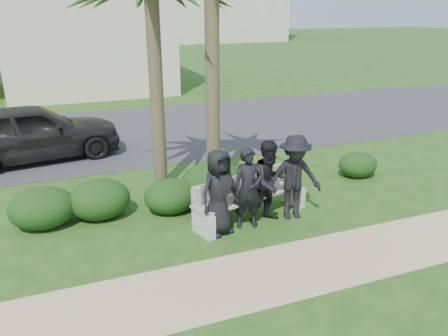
{
  "coord_description": "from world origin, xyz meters",
  "views": [
    {
      "loc": [
        -2.93,
        -7.32,
        4.17
      ],
      "look_at": [
        0.3,
        1.0,
        0.9
      ],
      "focal_mm": 35.0,
      "sensor_mm": 36.0,
      "label": 1
    }
  ],
  "objects": [
    {
      "name": "stucco_bldg_right",
      "position": [
        -1.0,
        18.0,
        3.66
      ],
      "size": [
        8.4,
        8.4,
        7.3
      ],
      "color": "beige",
      "rests_on": "ground"
    },
    {
      "name": "hedge_b",
      "position": [
        -2.35,
        1.43,
        0.43
      ],
      "size": [
        1.31,
        1.08,
        0.85
      ],
      "primitive_type": "ellipsoid",
      "color": "black",
      "rests_on": "ground"
    },
    {
      "name": "hedge_a",
      "position": [
        -3.46,
        1.41,
        0.43
      ],
      "size": [
        1.31,
        1.08,
        0.85
      ],
      "primitive_type": "ellipsoid",
      "color": "black",
      "rests_on": "ground"
    },
    {
      "name": "ground",
      "position": [
        0.0,
        0.0,
        0.0
      ],
      "size": [
        160.0,
        160.0,
        0.0
      ],
      "primitive_type": "plane",
      "color": "#214313",
      "rests_on": "ground"
    },
    {
      "name": "asphalt_street",
      "position": [
        0.0,
        8.0,
        0.0
      ],
      "size": [
        160.0,
        8.0,
        0.01
      ],
      "primitive_type": "cube",
      "color": "#2D2D30",
      "rests_on": "ground"
    },
    {
      "name": "man_c",
      "position": [
        0.89,
        -0.03,
        0.87
      ],
      "size": [
        0.97,
        0.83,
        1.74
      ],
      "primitive_type": "imported",
      "rotation": [
        0.0,
        0.0,
        0.22
      ],
      "color": "black",
      "rests_on": "ground"
    },
    {
      "name": "park_bench",
      "position": [
        0.62,
        0.24,
        0.41
      ],
      "size": [
        2.74,
        1.23,
        0.91
      ],
      "rotation": [
        0.0,
        0.0,
        0.26
      ],
      "color": "#A49C89",
      "rests_on": "ground"
    },
    {
      "name": "car_a",
      "position": [
        -3.69,
        5.97,
        0.83
      ],
      "size": [
        5.11,
        2.65,
        1.66
      ],
      "primitive_type": "imported",
      "rotation": [
        0.0,
        0.0,
        1.72
      ],
      "color": "black",
      "rests_on": "ground"
    },
    {
      "name": "man_b",
      "position": [
        0.39,
        -0.1,
        0.83
      ],
      "size": [
        0.67,
        0.51,
        1.66
      ],
      "primitive_type": "imported",
      "rotation": [
        0.0,
        0.0,
        -0.2
      ],
      "color": "black",
      "rests_on": "ground"
    },
    {
      "name": "hedge_c",
      "position": [
        -0.87,
        1.15,
        0.38
      ],
      "size": [
        1.16,
        0.96,
        0.76
      ],
      "primitive_type": "ellipsoid",
      "color": "black",
      "rests_on": "ground"
    },
    {
      "name": "hedge_d",
      "position": [
        0.13,
        1.3,
        0.48
      ],
      "size": [
        1.48,
        1.22,
        0.97
      ],
      "primitive_type": "ellipsoid",
      "color": "black",
      "rests_on": "ground"
    },
    {
      "name": "man_d",
      "position": [
        1.44,
        -0.05,
        0.9
      ],
      "size": [
        1.27,
        0.87,
        1.8
      ],
      "primitive_type": "imported",
      "rotation": [
        0.0,
        0.0,
        -0.19
      ],
      "color": "black",
      "rests_on": "ground"
    },
    {
      "name": "footpath",
      "position": [
        0.0,
        -1.8,
        0.0
      ],
      "size": [
        30.0,
        1.6,
        0.01
      ],
      "primitive_type": "cube",
      "color": "tan",
      "rests_on": "ground"
    },
    {
      "name": "hedge_f",
      "position": [
        4.25,
        1.45,
        0.34
      ],
      "size": [
        1.03,
        0.85,
        0.67
      ],
      "primitive_type": "ellipsoid",
      "color": "black",
      "rests_on": "ground"
    },
    {
      "name": "man_a",
      "position": [
        -0.24,
        -0.12,
        0.86
      ],
      "size": [
        0.96,
        0.77,
        1.71
      ],
      "primitive_type": "imported",
      "rotation": [
        0.0,
        0.0,
        0.31
      ],
      "color": "black",
      "rests_on": "ground"
    }
  ]
}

